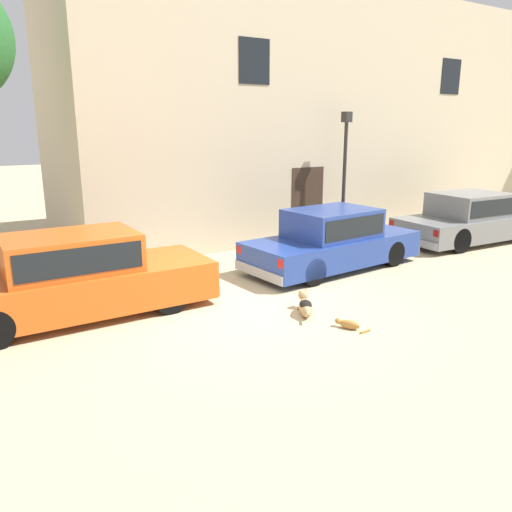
# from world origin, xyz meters

# --- Properties ---
(ground_plane) EXTENTS (80.00, 80.00, 0.00)m
(ground_plane) POSITION_xyz_m (0.00, 0.00, 0.00)
(ground_plane) COLOR tan
(parked_sedan_nearest) EXTENTS (4.84, 1.71, 1.46)m
(parked_sedan_nearest) POSITION_xyz_m (-2.53, 1.26, 0.72)
(parked_sedan_nearest) COLOR #D15619
(parked_sedan_nearest) RESTS_ON ground_plane
(parked_sedan_second) EXTENTS (4.55, 2.01, 1.39)m
(parked_sedan_second) POSITION_xyz_m (3.24, 1.29, 0.69)
(parked_sedan_second) COLOR navy
(parked_sedan_second) RESTS_ON ground_plane
(parked_sedan_third) EXTENTS (4.66, 2.06, 1.40)m
(parked_sedan_third) POSITION_xyz_m (8.37, 1.35, 0.69)
(parked_sedan_third) COLOR slate
(parked_sedan_third) RESTS_ON ground_plane
(apartment_block) EXTENTS (17.83, 5.04, 7.11)m
(apartment_block) POSITION_xyz_m (7.24, 6.49, 3.56)
(apartment_block) COLOR beige
(apartment_block) RESTS_ON ground_plane
(stray_dog_spotted) EXTENTS (0.56, 0.88, 0.37)m
(stray_dog_spotted) POSITION_xyz_m (0.88, -0.80, 0.16)
(stray_dog_spotted) COLOR tan
(stray_dog_spotted) RESTS_ON ground_plane
(stray_cat) EXTENTS (0.37, 0.50, 0.16)m
(stray_cat) POSITION_xyz_m (1.09, -1.69, 0.08)
(stray_cat) COLOR #B77F3D
(stray_cat) RESTS_ON ground_plane
(street_lamp) EXTENTS (0.22, 0.22, 3.61)m
(street_lamp) POSITION_xyz_m (5.37, 3.35, 2.33)
(street_lamp) COLOR #2D2B28
(street_lamp) RESTS_ON ground_plane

